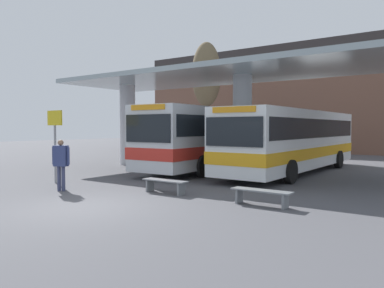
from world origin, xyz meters
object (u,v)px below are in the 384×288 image
(waiting_bench_near_pillar, at_px, (261,194))
(transit_bus_center_bay, at_px, (294,138))
(info_sign_platform, at_px, (55,131))
(transit_bus_left_bay, at_px, (218,136))
(poplar_tree_behind_left, at_px, (206,75))
(pedestrian_waiting, at_px, (61,160))
(waiting_bench_mid_platform, at_px, (165,183))
(parked_car_street, at_px, (255,141))

(waiting_bench_near_pillar, bearing_deg, transit_bus_center_bay, 103.90)
(info_sign_platform, bearing_deg, transit_bus_left_bay, 72.66)
(info_sign_platform, bearing_deg, poplar_tree_behind_left, 101.19)
(poplar_tree_behind_left, bearing_deg, pedestrian_waiting, -73.61)
(waiting_bench_mid_platform, height_order, parked_car_street, parked_car_street)
(pedestrian_waiting, distance_m, parked_car_street, 22.62)
(waiting_bench_mid_platform, xyz_separation_m, pedestrian_waiting, (-3.31, -1.77, 0.77))
(transit_bus_left_bay, height_order, waiting_bench_mid_platform, transit_bus_left_bay)
(transit_bus_center_bay, distance_m, info_sign_platform, 11.27)
(waiting_bench_mid_platform, relative_size, info_sign_platform, 0.58)
(pedestrian_waiting, bearing_deg, transit_bus_left_bay, 62.62)
(waiting_bench_near_pillar, distance_m, pedestrian_waiting, 7.14)
(waiting_bench_near_pillar, relative_size, poplar_tree_behind_left, 0.20)
(info_sign_platform, height_order, parked_car_street, info_sign_platform)
(poplar_tree_behind_left, bearing_deg, waiting_bench_near_pillar, -52.43)
(transit_bus_left_bay, xyz_separation_m, waiting_bench_near_pillar, (6.13, -7.74, -1.46))
(info_sign_platform, distance_m, pedestrian_waiting, 2.39)
(transit_bus_left_bay, relative_size, transit_bus_center_bay, 0.99)
(info_sign_platform, xyz_separation_m, poplar_tree_behind_left, (-3.21, 16.25, 4.35))
(pedestrian_waiting, xyz_separation_m, parked_car_street, (-3.17, 22.40, -0.08))
(info_sign_platform, bearing_deg, parked_car_street, 93.44)
(transit_bus_left_bay, xyz_separation_m, parked_car_street, (-3.91, 12.90, -0.77))
(transit_bus_left_bay, height_order, parked_car_street, transit_bus_left_bay)
(poplar_tree_behind_left, bearing_deg, transit_bus_center_bay, -35.97)
(transit_bus_left_bay, bearing_deg, info_sign_platform, 70.67)
(transit_bus_left_bay, distance_m, transit_bus_center_bay, 4.11)
(transit_bus_left_bay, distance_m, waiting_bench_mid_platform, 8.28)
(transit_bus_center_bay, xyz_separation_m, parked_car_street, (-7.97, 12.26, -0.68))
(transit_bus_center_bay, relative_size, poplar_tree_behind_left, 1.35)
(transit_bus_left_bay, xyz_separation_m, waiting_bench_mid_platform, (2.56, -7.74, -1.46))
(waiting_bench_near_pillar, distance_m, poplar_tree_behind_left, 20.56)
(poplar_tree_behind_left, xyz_separation_m, parked_car_street, (1.93, 5.07, -5.42))
(pedestrian_waiting, relative_size, poplar_tree_behind_left, 0.20)
(waiting_bench_near_pillar, height_order, parked_car_street, parked_car_street)
(info_sign_platform, bearing_deg, waiting_bench_near_pillar, 4.46)
(transit_bus_center_bay, relative_size, waiting_bench_near_pillar, 6.88)
(transit_bus_center_bay, bearing_deg, waiting_bench_near_pillar, 104.87)
(waiting_bench_mid_platform, bearing_deg, info_sign_platform, -172.50)
(transit_bus_center_bay, xyz_separation_m, poplar_tree_behind_left, (-9.90, 7.18, 4.74))
(waiting_bench_near_pillar, xyz_separation_m, info_sign_platform, (-8.76, -0.68, 1.75))
(transit_bus_center_bay, distance_m, parked_car_street, 14.63)
(waiting_bench_mid_platform, xyz_separation_m, poplar_tree_behind_left, (-8.40, 15.56, 6.11))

